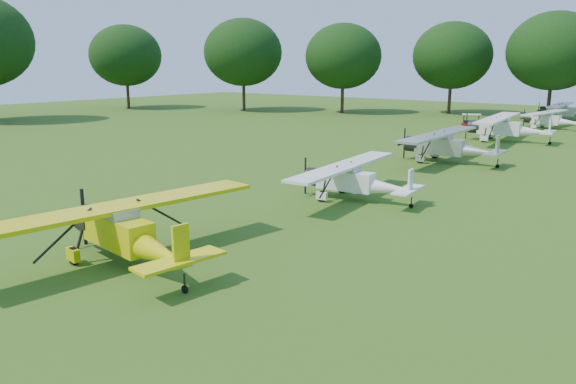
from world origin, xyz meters
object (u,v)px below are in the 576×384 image
aircraft_5 (506,126)px  aircraft_6 (550,118)px  aircraft_2 (125,229)px  aircraft_4 (447,144)px  aircraft_7 (566,110)px  golf_cart (470,124)px  aircraft_3 (354,178)px

aircraft_5 → aircraft_6: aircraft_5 is taller
aircraft_2 → aircraft_4: bearing=96.0°
aircraft_2 → aircraft_5: aircraft_5 is taller
aircraft_2 → aircraft_7: size_ratio=1.05×
aircraft_2 → aircraft_7: bearing=97.3°
aircraft_4 → golf_cart: size_ratio=5.17×
aircraft_4 → aircraft_3: bearing=-89.2°
aircraft_3 → aircraft_4: 13.34m
aircraft_4 → aircraft_7: aircraft_4 is taller
aircraft_3 → aircraft_7: size_ratio=0.93×
aircraft_6 → golf_cart: bearing=-130.6°
aircraft_2 → aircraft_6: bearing=96.2°
aircraft_4 → golf_cart: aircraft_4 is taller
aircraft_2 → aircraft_4: size_ratio=0.99×
aircraft_6 → golf_cart: (-6.34, -5.69, -0.57)m
aircraft_6 → golf_cart: aircraft_6 is taller
aircraft_2 → aircraft_7: 63.26m
aircraft_5 → aircraft_7: (-0.27, 23.82, -0.14)m
aircraft_2 → aircraft_7: (0.13, 63.26, -0.05)m
aircraft_3 → aircraft_5: (-0.83, 26.70, 0.23)m
aircraft_5 → golf_cart: bearing=122.5°
aircraft_2 → aircraft_6: size_ratio=1.15×
aircraft_5 → golf_cart: 9.15m
golf_cart → aircraft_7: bearing=47.8°
aircraft_6 → golf_cart: size_ratio=4.47×
aircraft_5 → aircraft_6: (0.64, 12.80, -0.25)m
aircraft_4 → aircraft_5: (-0.21, 13.37, 0.07)m
aircraft_3 → aircraft_5: bearing=85.6°
aircraft_7 → aircraft_5: bearing=-92.7°
aircraft_3 → aircraft_5: aircraft_5 is taller
aircraft_5 → aircraft_7: bearing=84.4°
aircraft_5 → aircraft_6: size_ratio=1.23×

